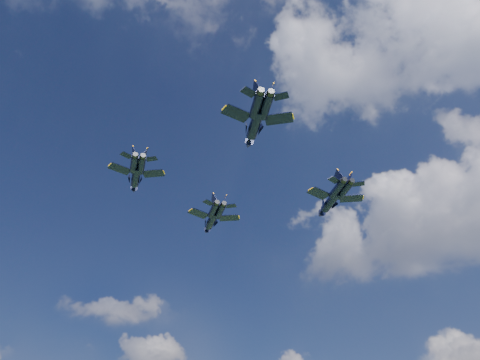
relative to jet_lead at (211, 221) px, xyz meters
name	(u,v)px	position (x,y,z in m)	size (l,w,h in m)	color
jet_lead	(211,221)	(0.00, 0.00, 0.00)	(14.50, 12.81, 3.74)	black
jet_left	(136,177)	(2.08, -26.46, -3.53)	(12.63, 11.67, 3.31)	black
jet_right	(330,202)	(27.54, 5.55, -1.84)	(15.01, 13.42, 3.88)	black
jet_slot	(255,125)	(28.97, -25.65, -2.94)	(14.16, 14.01, 3.83)	black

